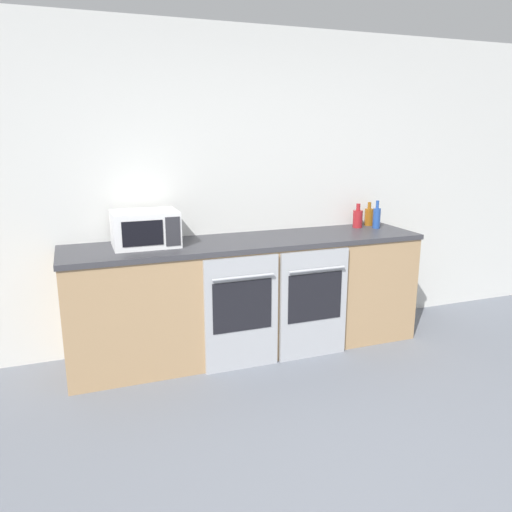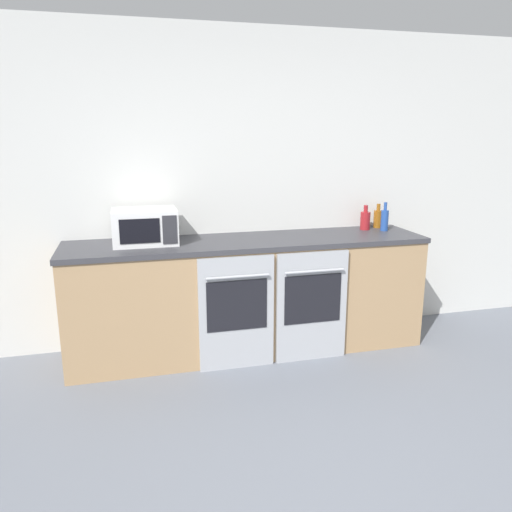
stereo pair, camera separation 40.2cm
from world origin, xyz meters
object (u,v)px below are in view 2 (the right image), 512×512
at_px(oven_left, 237,313).
at_px(bottle_amber, 378,218).
at_px(oven_right, 312,306).
at_px(microwave, 145,226).
at_px(bottle_blue, 385,220).
at_px(bottle_red, 365,220).

bearing_deg(oven_left, bottle_amber, 20.97).
bearing_deg(bottle_amber, oven_right, -146.37).
distance_m(microwave, bottle_amber, 2.05).
bearing_deg(microwave, bottle_blue, 0.25).
xyz_separation_m(oven_left, bottle_amber, (1.42, 0.54, 0.57)).
relative_size(microwave, bottle_amber, 2.25).
xyz_separation_m(microwave, bottle_blue, (2.03, 0.01, -0.04)).
height_order(bottle_red, bottle_blue, bottle_blue).
height_order(microwave, bottle_amber, microwave).
bearing_deg(oven_right, oven_left, 180.00).
bearing_deg(bottle_red, oven_left, -159.04).
distance_m(bottle_amber, bottle_red, 0.16).
relative_size(bottle_red, bottle_blue, 0.87).
distance_m(microwave, bottle_red, 1.90).
bearing_deg(bottle_red, oven_right, -143.88).
relative_size(bottle_amber, bottle_red, 0.99).
bearing_deg(oven_left, microwave, 148.40).
bearing_deg(oven_left, oven_right, 0.00).
distance_m(oven_left, bottle_red, 1.47).
distance_m(oven_left, oven_right, 0.60).
xyz_separation_m(oven_right, bottle_blue, (0.80, 0.40, 0.58)).
bearing_deg(bottle_red, microwave, -177.04).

